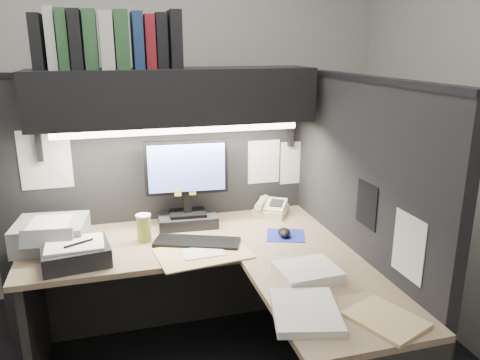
# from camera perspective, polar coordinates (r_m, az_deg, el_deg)

# --- Properties ---
(wall_back) EXTENTS (3.50, 0.04, 2.70)m
(wall_back) POSITION_cam_1_polar(r_m,az_deg,el_deg) (3.40, -11.75, 8.69)
(wall_back) COLOR #B9B5AF
(wall_back) RESTS_ON floor
(partition_back) EXTENTS (1.90, 0.06, 1.60)m
(partition_back) POSITION_cam_1_polar(r_m,az_deg,el_deg) (2.97, -9.73, -3.18)
(partition_back) COLOR black
(partition_back) RESTS_ON floor
(partition_right) EXTENTS (0.06, 1.50, 1.60)m
(partition_right) POSITION_cam_1_polar(r_m,az_deg,el_deg) (2.57, 13.96, -6.56)
(partition_right) COLOR black
(partition_right) RESTS_ON floor
(desk) EXTENTS (1.70, 1.53, 0.73)m
(desk) POSITION_cam_1_polar(r_m,az_deg,el_deg) (2.38, 3.34, -17.77)
(desk) COLOR #9B8062
(desk) RESTS_ON floor
(overhead_shelf) EXTENTS (1.55, 0.34, 0.30)m
(overhead_shelf) POSITION_cam_1_polar(r_m,az_deg,el_deg) (2.66, -7.94, 10.12)
(overhead_shelf) COLOR black
(overhead_shelf) RESTS_ON partition_back
(task_light_tube) EXTENTS (1.32, 0.04, 0.04)m
(task_light_tube) POSITION_cam_1_polar(r_m,az_deg,el_deg) (2.54, -7.35, 6.00)
(task_light_tube) COLOR white
(task_light_tube) RESTS_ON overhead_shelf
(monitor) EXTENTS (0.48, 0.24, 0.52)m
(monitor) POSITION_cam_1_polar(r_m,az_deg,el_deg) (2.77, -6.46, -1.54)
(monitor) COLOR black
(monitor) RESTS_ON desk
(keyboard) EXTENTS (0.49, 0.32, 0.02)m
(keyboard) POSITION_cam_1_polar(r_m,az_deg,el_deg) (2.57, -5.24, -7.56)
(keyboard) COLOR black
(keyboard) RESTS_ON desk
(mousepad) EXTENTS (0.26, 0.25, 0.00)m
(mousepad) POSITION_cam_1_polar(r_m,az_deg,el_deg) (2.68, 5.59, -6.74)
(mousepad) COLOR #1C279B
(mousepad) RESTS_ON desk
(mouse) EXTENTS (0.10, 0.13, 0.04)m
(mouse) POSITION_cam_1_polar(r_m,az_deg,el_deg) (2.66, 5.43, -6.37)
(mouse) COLOR black
(mouse) RESTS_ON mousepad
(telephone) EXTENTS (0.28, 0.28, 0.08)m
(telephone) POSITION_cam_1_polar(r_m,az_deg,el_deg) (2.98, 3.78, -3.52)
(telephone) COLOR beige
(telephone) RESTS_ON desk
(coffee_cup) EXTENTS (0.09, 0.09, 0.14)m
(coffee_cup) POSITION_cam_1_polar(r_m,az_deg,el_deg) (2.63, -11.63, -5.85)
(coffee_cup) COLOR #B9AA4A
(coffee_cup) RESTS_ON desk
(printer) EXTENTS (0.39, 0.35, 0.14)m
(printer) POSITION_cam_1_polar(r_m,az_deg,el_deg) (2.70, -22.00, -6.14)
(printer) COLOR gray
(printer) RESTS_ON desk
(notebook_stack) EXTENTS (0.35, 0.31, 0.10)m
(notebook_stack) POSITION_cam_1_polar(r_m,az_deg,el_deg) (2.48, -19.40, -8.51)
(notebook_stack) COLOR black
(notebook_stack) RESTS_ON desk
(open_folder) EXTENTS (0.50, 0.36, 0.01)m
(open_folder) POSITION_cam_1_polar(r_m,az_deg,el_deg) (2.46, -4.52, -8.90)
(open_folder) COLOR tan
(open_folder) RESTS_ON desk
(paper_stack_a) EXTENTS (0.29, 0.25, 0.05)m
(paper_stack_a) POSITION_cam_1_polar(r_m,az_deg,el_deg) (2.23, 8.22, -11.08)
(paper_stack_a) COLOR white
(paper_stack_a) RESTS_ON desk
(paper_stack_b) EXTENTS (0.33, 0.38, 0.03)m
(paper_stack_b) POSITION_cam_1_polar(r_m,az_deg,el_deg) (1.96, 7.97, -15.59)
(paper_stack_b) COLOR white
(paper_stack_b) RESTS_ON desk
(manila_stack) EXTENTS (0.31, 0.34, 0.02)m
(manila_stack) POSITION_cam_1_polar(r_m,az_deg,el_deg) (1.99, 17.33, -15.93)
(manila_stack) COLOR tan
(manila_stack) RESTS_ON desk
(binder_row) EXTENTS (0.74, 0.26, 0.30)m
(binder_row) POSITION_cam_1_polar(r_m,az_deg,el_deg) (2.62, -15.70, 16.07)
(binder_row) COLOR black
(binder_row) RESTS_ON overhead_shelf
(pinned_papers) EXTENTS (1.76, 1.31, 0.51)m
(pinned_papers) POSITION_cam_1_polar(r_m,az_deg,el_deg) (2.62, -0.53, 0.22)
(pinned_papers) COLOR white
(pinned_papers) RESTS_ON partition_back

